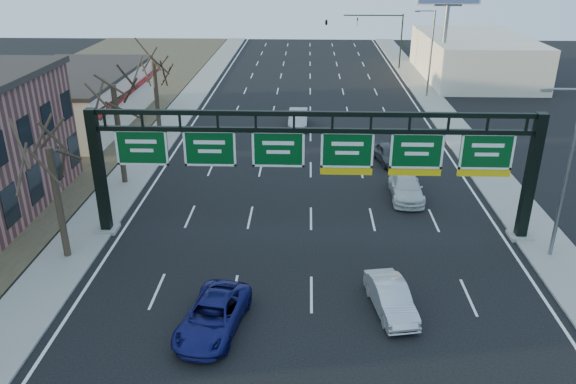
{
  "coord_description": "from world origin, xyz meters",
  "views": [
    {
      "loc": [
        -0.32,
        -20.22,
        15.04
      ],
      "look_at": [
        -1.26,
        6.62,
        3.2
      ],
      "focal_mm": 35.0,
      "sensor_mm": 36.0,
      "label": 1
    }
  ],
  "objects_px": {
    "car_white_wagon": "(406,187)",
    "sign_gantry": "(315,158)",
    "car_blue_suv": "(213,316)",
    "car_silver_sedan": "(391,298)"
  },
  "relations": [
    {
      "from": "car_blue_suv",
      "to": "car_white_wagon",
      "type": "bearing_deg",
      "value": 63.94
    },
    {
      "from": "car_silver_sedan",
      "to": "sign_gantry",
      "type": "bearing_deg",
      "value": 104.61
    },
    {
      "from": "car_blue_suv",
      "to": "car_silver_sedan",
      "type": "relative_size",
      "value": 1.21
    },
    {
      "from": "sign_gantry",
      "to": "car_blue_suv",
      "type": "xyz_separation_m",
      "value": [
        -4.35,
        -8.77,
        -3.94
      ]
    },
    {
      "from": "car_blue_suv",
      "to": "car_silver_sedan",
      "type": "bearing_deg",
      "value": 21.99
    },
    {
      "from": "car_blue_suv",
      "to": "car_white_wagon",
      "type": "distance_m",
      "value": 17.47
    },
    {
      "from": "sign_gantry",
      "to": "car_white_wagon",
      "type": "xyz_separation_m",
      "value": [
        5.99,
        5.32,
        -3.93
      ]
    },
    {
      "from": "car_white_wagon",
      "to": "sign_gantry",
      "type": "bearing_deg",
      "value": -136.79
    },
    {
      "from": "sign_gantry",
      "to": "car_silver_sedan",
      "type": "distance_m",
      "value": 8.85
    },
    {
      "from": "sign_gantry",
      "to": "car_blue_suv",
      "type": "relative_size",
      "value": 4.99
    }
  ]
}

